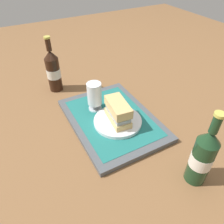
{
  "coord_description": "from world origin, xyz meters",
  "views": [
    {
      "loc": [
        -0.59,
        0.32,
        0.59
      ],
      "look_at": [
        0.0,
        0.0,
        0.05
      ],
      "focal_mm": 34.48,
      "sensor_mm": 36.0,
      "label": 1
    }
  ],
  "objects_px": {
    "beer_glass": "(94,95)",
    "plate": "(118,121)",
    "beer_bottle": "(53,70)",
    "second_bottle": "(202,157)",
    "sandwich": "(118,111)"
  },
  "relations": [
    {
      "from": "sandwich",
      "to": "beer_glass",
      "type": "height_order",
      "value": "beer_glass"
    },
    {
      "from": "plate",
      "to": "beer_bottle",
      "type": "height_order",
      "value": "beer_bottle"
    },
    {
      "from": "beer_glass",
      "to": "beer_bottle",
      "type": "relative_size",
      "value": 0.47
    },
    {
      "from": "plate",
      "to": "beer_glass",
      "type": "relative_size",
      "value": 1.52
    },
    {
      "from": "sandwich",
      "to": "beer_bottle",
      "type": "height_order",
      "value": "beer_bottle"
    },
    {
      "from": "beer_bottle",
      "to": "beer_glass",
      "type": "bearing_deg",
      "value": -160.5
    },
    {
      "from": "sandwich",
      "to": "beer_glass",
      "type": "distance_m",
      "value": 0.13
    },
    {
      "from": "beer_bottle",
      "to": "second_bottle",
      "type": "distance_m",
      "value": 0.74
    },
    {
      "from": "plate",
      "to": "sandwich",
      "type": "bearing_deg",
      "value": -6.68
    },
    {
      "from": "sandwich",
      "to": "plate",
      "type": "bearing_deg",
      "value": 180.0
    },
    {
      "from": "beer_glass",
      "to": "plate",
      "type": "bearing_deg",
      "value": -161.58
    },
    {
      "from": "beer_bottle",
      "to": "sandwich",
      "type": "bearing_deg",
      "value": -160.64
    },
    {
      "from": "sandwich",
      "to": "beer_bottle",
      "type": "xyz_separation_m",
      "value": [
        0.38,
        0.13,
        0.03
      ]
    },
    {
      "from": "sandwich",
      "to": "second_bottle",
      "type": "height_order",
      "value": "second_bottle"
    },
    {
      "from": "plate",
      "to": "second_bottle",
      "type": "relative_size",
      "value": 0.71
    }
  ]
}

